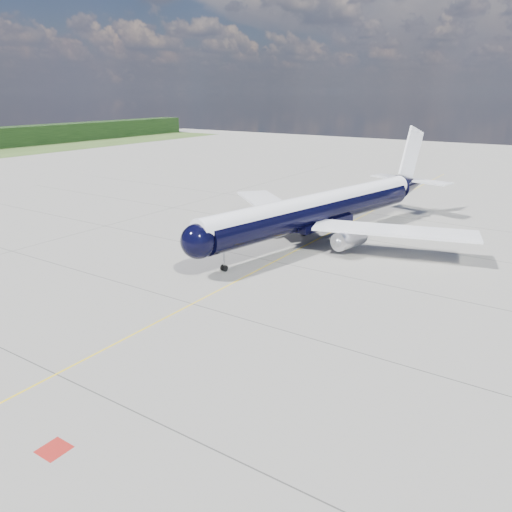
# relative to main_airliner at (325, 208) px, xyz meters

# --- Properties ---
(ground) EXTENTS (320.00, 320.00, 0.00)m
(ground) POSITION_rel_main_airliner_xyz_m (-0.74, -6.69, -4.43)
(ground) COLOR gray
(ground) RESTS_ON ground
(taxiway_centerline) EXTENTS (0.16, 160.00, 0.01)m
(taxiway_centerline) POSITION_rel_main_airliner_xyz_m (-0.74, -11.69, -4.43)
(taxiway_centerline) COLOR yellow
(taxiway_centerline) RESTS_ON ground
(red_marking) EXTENTS (1.60, 1.60, 0.01)m
(red_marking) POSITION_rel_main_airliner_xyz_m (6.06, -46.69, -4.43)
(red_marking) COLOR maroon
(red_marking) RESTS_ON ground
(main_airliner) EXTENTS (39.71, 48.99, 14.28)m
(main_airliner) POSITION_rel_main_airliner_xyz_m (0.00, 0.00, 0.00)
(main_airliner) COLOR black
(main_airliner) RESTS_ON ground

